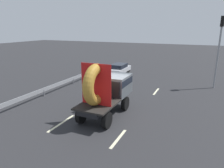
{
  "coord_description": "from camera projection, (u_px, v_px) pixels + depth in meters",
  "views": [
    {
      "loc": [
        5.3,
        -11.86,
        5.58
      ],
      "look_at": [
        -0.19,
        0.31,
        1.85
      ],
      "focal_mm": 32.95,
      "sensor_mm": 36.0,
      "label": 1
    }
  ],
  "objects": [
    {
      "name": "guardrail",
      "position": [
        60.0,
        84.0,
        18.83
      ],
      "size": [
        0.1,
        16.95,
        0.71
      ],
      "color": "gray",
      "rests_on": "ground_plane"
    },
    {
      "name": "lane_dash_right_far",
      "position": [
        156.0,
        91.0,
        18.35
      ],
      "size": [
        0.16,
        2.05,
        0.01
      ],
      "primitive_type": "cube",
      "rotation": [
        0.0,
        0.0,
        1.57
      ],
      "color": "beige",
      "rests_on": "ground_plane"
    },
    {
      "name": "traffic_light",
      "position": [
        220.0,
        43.0,
        18.32
      ],
      "size": [
        0.42,
        0.36,
        6.5
      ],
      "color": "gray",
      "rests_on": "ground_plane"
    },
    {
      "name": "ground_plane",
      "position": [
        113.0,
        112.0,
        14.01
      ],
      "size": [
        120.0,
        120.0,
        0.0
      ],
      "primitive_type": "plane",
      "color": "#28282B"
    },
    {
      "name": "lane_dash_left_far",
      "position": [
        114.0,
        88.0,
        19.23
      ],
      "size": [
        0.16,
        2.0,
        0.01
      ],
      "primitive_type": "cube",
      "rotation": [
        0.0,
        0.0,
        1.57
      ],
      "color": "beige",
      "rests_on": "ground_plane"
    },
    {
      "name": "lane_dash_right_near",
      "position": [
        118.0,
        139.0,
        10.61
      ],
      "size": [
        0.16,
        2.01,
        0.01
      ],
      "primitive_type": "cube",
      "rotation": [
        0.0,
        0.0,
        1.57
      ],
      "color": "beige",
      "rests_on": "ground_plane"
    },
    {
      "name": "distant_sedan",
      "position": [
        119.0,
        69.0,
        24.92
      ],
      "size": [
        1.66,
        3.88,
        1.27
      ],
      "color": "black",
      "rests_on": "ground_plane"
    },
    {
      "name": "flatbed_truck",
      "position": [
        108.0,
        88.0,
        13.28
      ],
      "size": [
        2.02,
        4.84,
        3.6
      ],
      "color": "black",
      "rests_on": "ground_plane"
    },
    {
      "name": "lane_dash_left_near",
      "position": [
        61.0,
        123.0,
        12.32
      ],
      "size": [
        0.16,
        2.47,
        0.01
      ],
      "primitive_type": "cube",
      "rotation": [
        0.0,
        0.0,
        1.57
      ],
      "color": "beige",
      "rests_on": "ground_plane"
    }
  ]
}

